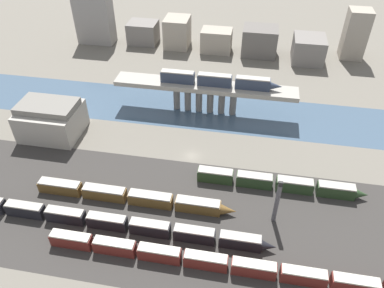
{
  "coord_description": "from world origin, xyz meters",
  "views": [
    {
      "loc": [
        15.32,
        -84.29,
        73.41
      ],
      "look_at": [
        0.0,
        0.53,
        4.22
      ],
      "focal_mm": 35.0,
      "sensor_mm": 36.0,
      "label": 1
    }
  ],
  "objects_px": {
    "train_yard_mid": "(91,219)",
    "train_yard_far": "(133,197)",
    "train_on_bridge": "(218,80)",
    "train_yard_outer": "(279,183)",
    "signal_tower": "(277,202)",
    "train_yard_near": "(234,265)",
    "warehouse_building": "(51,119)"
  },
  "relations": [
    {
      "from": "train_yard_mid",
      "to": "signal_tower",
      "type": "relative_size",
      "value": 6.69
    },
    {
      "from": "train_on_bridge",
      "to": "warehouse_building",
      "type": "height_order",
      "value": "train_on_bridge"
    },
    {
      "from": "train_on_bridge",
      "to": "train_yard_far",
      "type": "xyz_separation_m",
      "value": [
        -16.22,
        -45.78,
        -10.83
      ]
    },
    {
      "from": "train_yard_near",
      "to": "train_yard_mid",
      "type": "xyz_separation_m",
      "value": [
        -35.87,
        6.59,
        0.0
      ]
    },
    {
      "from": "train_yard_mid",
      "to": "warehouse_building",
      "type": "relative_size",
      "value": 4.89
    },
    {
      "from": "signal_tower",
      "to": "train_yard_near",
      "type": "bearing_deg",
      "value": -117.9
    },
    {
      "from": "train_yard_mid",
      "to": "train_yard_far",
      "type": "xyz_separation_m",
      "value": [
        7.99,
        9.13,
        -0.12
      ]
    },
    {
      "from": "train_yard_outer",
      "to": "train_on_bridge",
      "type": "bearing_deg",
      "value": 121.82
    },
    {
      "from": "train_yard_mid",
      "to": "train_yard_far",
      "type": "relative_size",
      "value": 1.67
    },
    {
      "from": "train_on_bridge",
      "to": "warehouse_building",
      "type": "relative_size",
      "value": 2.23
    },
    {
      "from": "warehouse_building",
      "to": "train_yard_far",
      "type": "bearing_deg",
      "value": -35.36
    },
    {
      "from": "train_yard_mid",
      "to": "warehouse_building",
      "type": "bearing_deg",
      "value": 128.16
    },
    {
      "from": "train_yard_outer",
      "to": "train_yard_mid",
      "type": "bearing_deg",
      "value": -155.4
    },
    {
      "from": "train_on_bridge",
      "to": "train_yard_far",
      "type": "relative_size",
      "value": 0.76
    },
    {
      "from": "train_yard_near",
      "to": "warehouse_building",
      "type": "relative_size",
      "value": 4.78
    },
    {
      "from": "train_yard_near",
      "to": "train_yard_outer",
      "type": "height_order",
      "value": "train_yard_outer"
    },
    {
      "from": "train_yard_far",
      "to": "train_yard_outer",
      "type": "distance_m",
      "value": 39.17
    },
    {
      "from": "train_yard_far",
      "to": "warehouse_building",
      "type": "height_order",
      "value": "warehouse_building"
    },
    {
      "from": "train_yard_near",
      "to": "train_yard_outer",
      "type": "relative_size",
      "value": 1.91
    },
    {
      "from": "train_yard_near",
      "to": "train_yard_outer",
      "type": "bearing_deg",
      "value": 70.8
    },
    {
      "from": "train_on_bridge",
      "to": "train_yard_near",
      "type": "height_order",
      "value": "train_on_bridge"
    },
    {
      "from": "warehouse_building",
      "to": "train_on_bridge",
      "type": "bearing_deg",
      "value": 23.0
    },
    {
      "from": "train_on_bridge",
      "to": "train_yard_near",
      "type": "relative_size",
      "value": 0.47
    },
    {
      "from": "train_yard_outer",
      "to": "signal_tower",
      "type": "bearing_deg",
      "value": -95.61
    },
    {
      "from": "train_yard_outer",
      "to": "warehouse_building",
      "type": "bearing_deg",
      "value": 169.96
    },
    {
      "from": "train_yard_near",
      "to": "train_yard_far",
      "type": "height_order",
      "value": "train_yard_near"
    },
    {
      "from": "train_on_bridge",
      "to": "train_yard_outer",
      "type": "height_order",
      "value": "train_on_bridge"
    },
    {
      "from": "train_yard_mid",
      "to": "signal_tower",
      "type": "bearing_deg",
      "value": 11.84
    },
    {
      "from": "train_yard_mid",
      "to": "warehouse_building",
      "type": "distance_m",
      "value": 42.72
    },
    {
      "from": "train_yard_mid",
      "to": "train_yard_far",
      "type": "distance_m",
      "value": 12.14
    },
    {
      "from": "train_on_bridge",
      "to": "train_yard_mid",
      "type": "distance_m",
      "value": 60.97
    },
    {
      "from": "warehouse_building",
      "to": "signal_tower",
      "type": "relative_size",
      "value": 1.37
    }
  ]
}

